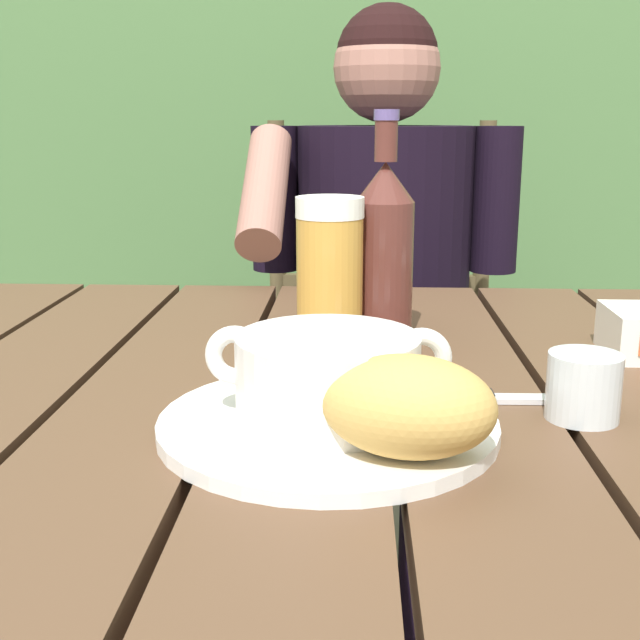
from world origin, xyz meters
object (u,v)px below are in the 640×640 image
at_px(soup_bowl, 328,375).
at_px(beer_bottle, 384,247).
at_px(water_glass_small, 584,386).
at_px(chair_near_diner, 379,365).
at_px(beer_glass, 330,273).
at_px(table_knife, 490,398).
at_px(bread_roll, 408,406).
at_px(person_eating, 382,281).
at_px(serving_plate, 328,424).

height_order(soup_bowl, beer_bottle, beer_bottle).
bearing_deg(water_glass_small, chair_near_diner, 98.38).
distance_m(beer_glass, table_knife, 0.25).
relative_size(soup_bowl, table_knife, 1.40).
bearing_deg(bread_roll, person_eating, 89.47).
xyz_separation_m(bread_roll, beer_glass, (-0.07, 0.33, 0.04)).
bearing_deg(bread_roll, beer_bottle, 91.10).
distance_m(soup_bowl, water_glass_small, 0.22).
distance_m(person_eating, water_glass_small, 0.81).
distance_m(person_eating, soup_bowl, 0.84).
distance_m(beer_bottle, water_glass_small, 0.32).
bearing_deg(chair_near_diner, person_eating, -90.86).
distance_m(chair_near_diner, person_eating, 0.30).
xyz_separation_m(person_eating, water_glass_small, (0.15, -0.79, 0.07)).
distance_m(bread_roll, water_glass_small, 0.19).
xyz_separation_m(soup_bowl, beer_bottle, (0.05, 0.30, 0.06)).
bearing_deg(person_eating, bread_roll, -90.53).
bearing_deg(soup_bowl, beer_bottle, 79.71).
height_order(person_eating, beer_bottle, person_eating).
height_order(chair_near_diner, serving_plate, chair_near_diner).
xyz_separation_m(serving_plate, bread_roll, (0.06, -0.07, 0.04)).
distance_m(bread_roll, beer_glass, 0.34).
bearing_deg(bread_roll, soup_bowl, 130.60).
xyz_separation_m(beer_glass, water_glass_small, (0.23, -0.22, -0.06)).
relative_size(soup_bowl, beer_bottle, 0.77).
relative_size(serving_plate, water_glass_small, 4.47).
distance_m(chair_near_diner, beer_glass, 0.85).
height_order(serving_plate, beer_bottle, beer_bottle).
relative_size(beer_bottle, water_glass_small, 4.16).
relative_size(person_eating, soup_bowl, 5.89).
height_order(serving_plate, bread_roll, bread_roll).
relative_size(chair_near_diner, person_eating, 0.83).
height_order(beer_bottle, water_glass_small, beer_bottle).
distance_m(serving_plate, water_glass_small, 0.22).
distance_m(soup_bowl, bread_roll, 0.09).
bearing_deg(table_knife, soup_bowl, -152.01).
xyz_separation_m(person_eating, beer_glass, (-0.08, -0.57, 0.12)).
bearing_deg(person_eating, beer_glass, -97.68).
bearing_deg(serving_plate, water_glass_small, 10.20).
bearing_deg(table_knife, beer_bottle, 112.74).
bearing_deg(water_glass_small, beer_glass, 135.78).
xyz_separation_m(soup_bowl, table_knife, (0.15, 0.08, -0.04)).
bearing_deg(table_knife, person_eating, 95.82).
distance_m(chair_near_diner, beer_bottle, 0.82).
height_order(chair_near_diner, soup_bowl, chair_near_diner).
distance_m(chair_near_diner, bread_roll, 1.14).
xyz_separation_m(chair_near_diner, bread_roll, (-0.01, -1.10, 0.31)).
bearing_deg(person_eating, table_knife, -84.18).
height_order(chair_near_diner, person_eating, person_eating).
bearing_deg(person_eating, serving_plate, -94.79).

